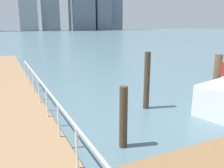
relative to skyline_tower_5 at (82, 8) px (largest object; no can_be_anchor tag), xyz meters
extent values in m
plane|color=slate|center=(-43.49, -125.91, -13.06)|extent=(300.00, 300.00, 0.00)
cylinder|color=white|center=(-46.64, -138.22, -12.13)|extent=(0.06, 0.06, 1.05)
cylinder|color=white|center=(-46.64, -136.47, -12.13)|extent=(0.06, 0.06, 1.05)
cylinder|color=white|center=(-46.64, -134.72, -12.13)|extent=(0.06, 0.06, 1.05)
cylinder|color=white|center=(-46.64, -132.98, -12.13)|extent=(0.06, 0.06, 1.05)
cylinder|color=white|center=(-46.64, -131.23, -12.13)|extent=(0.06, 0.06, 1.05)
cylinder|color=white|center=(-46.64, -129.48, -12.13)|extent=(0.06, 0.06, 1.05)
cylinder|color=white|center=(-46.64, -127.73, -12.13)|extent=(0.06, 0.06, 1.05)
cylinder|color=white|center=(-46.64, -139.10, -11.61)|extent=(0.06, 22.74, 0.06)
cylinder|color=#473826|center=(-42.35, -134.59, -11.80)|extent=(0.26, 0.26, 2.50)
cylinder|color=brown|center=(-38.79, -135.19, -11.92)|extent=(0.35, 0.35, 2.28)
cylinder|color=#473826|center=(-44.87, -137.15, -12.11)|extent=(0.24, 0.24, 1.90)
cube|color=slate|center=(0.00, 0.00, 0.00)|extent=(13.95, 14.31, 26.11)
camera|label=1|loc=(-47.99, -142.89, -9.43)|focal=37.91mm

